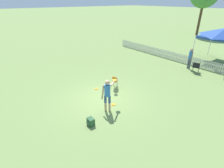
# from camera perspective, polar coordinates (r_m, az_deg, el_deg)

# --- Properties ---
(ground_plane) EXTENTS (240.00, 240.00, 0.00)m
(ground_plane) POSITION_cam_1_polar(r_m,az_deg,el_deg) (9.73, -3.03, -4.72)
(ground_plane) COLOR olive
(handler_person) EXTENTS (0.60, 1.07, 1.65)m
(handler_person) POSITION_cam_1_polar(r_m,az_deg,el_deg) (8.22, -1.39, -2.51)
(handler_person) COLOR tan
(handler_person) RESTS_ON ground_plane
(leaping_dog) EXTENTS (0.86, 0.91, 0.96)m
(leaping_dog) POSITION_cam_1_polar(r_m,az_deg,el_deg) (10.59, 0.93, 1.58)
(leaping_dog) COLOR olive
(leaping_dog) RESTS_ON ground_plane
(frisbee_near_handler) EXTENTS (0.22, 0.22, 0.02)m
(frisbee_near_handler) POSITION_cam_1_polar(r_m,az_deg,el_deg) (10.74, -5.13, -1.57)
(frisbee_near_handler) COLOR orange
(frisbee_near_handler) RESTS_ON ground_plane
(frisbee_near_dog) EXTENTS (0.22, 0.22, 0.02)m
(frisbee_near_dog) POSITION_cam_1_polar(r_m,az_deg,el_deg) (9.16, 0.44, -6.70)
(frisbee_near_dog) COLOR orange
(frisbee_near_dog) RESTS_ON ground_plane
(backpack_on_grass) EXTENTS (0.32, 0.28, 0.34)m
(backpack_on_grass) POSITION_cam_1_polar(r_m,az_deg,el_deg) (7.80, -6.98, -12.13)
(backpack_on_grass) COLOR #2D5633
(backpack_on_grass) RESTS_ON ground_plane
(picket_fence) EXTENTS (17.05, 0.04, 0.75)m
(picket_fence) POSITION_cam_1_polar(r_m,az_deg,el_deg) (15.94, 24.17, 6.96)
(picket_fence) COLOR beige
(picket_fence) RESTS_ON ground_plane
(folding_chair_blue_left) EXTENTS (0.60, 0.61, 0.81)m
(folding_chair_blue_left) POSITION_cam_1_polar(r_m,az_deg,el_deg) (14.38, 25.79, 5.18)
(folding_chair_blue_left) COLOR #333338
(folding_chair_blue_left) RESTS_ON ground_plane
(spectator_standing) EXTENTS (0.39, 0.27, 1.63)m
(spectator_standing) POSITION_cam_1_polar(r_m,az_deg,el_deg) (14.87, 24.25, 8.17)
(spectator_standing) COLOR #474C5B
(spectator_standing) RESTS_ON ground_plane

